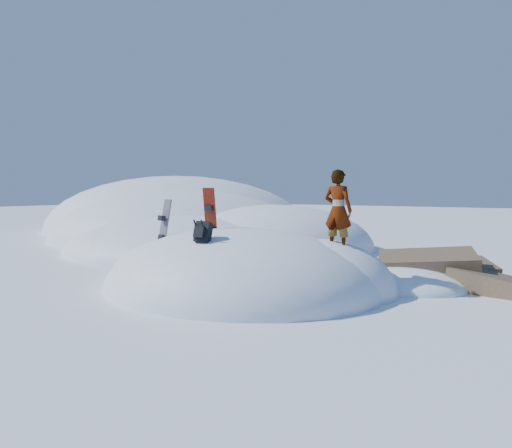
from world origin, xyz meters
The scene contains 9 objects.
ground centered at (0.00, 0.00, 0.00)m, with size 120.00×120.00×0.00m, color white.
snow_mound centered at (-0.17, 0.24, 0.00)m, with size 8.00×6.00×3.00m.
snow_ridge centered at (-10.43, 9.85, 0.00)m, with size 21.50×18.50×6.40m.
rock_outcrop centered at (3.72, 3.01, 0.01)m, with size 4.68×4.41×1.68m.
snowboard_red centered at (-0.66, -0.29, 1.65)m, with size 0.34×0.29×1.66m.
snowboard_dark centered at (-1.90, -0.65, 1.40)m, with size 0.37×0.40×1.58m.
backpack centered at (0.06, -1.48, 1.50)m, with size 0.40×0.47×0.54m.
gear_pile centered at (-2.54, -1.02, 0.11)m, with size 0.87×0.73×0.23m.
person centered at (2.24, 0.73, 1.94)m, with size 0.68×0.45×1.86m, color slate.
Camera 1 is at (6.91, -9.82, 2.43)m, focal length 35.00 mm.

